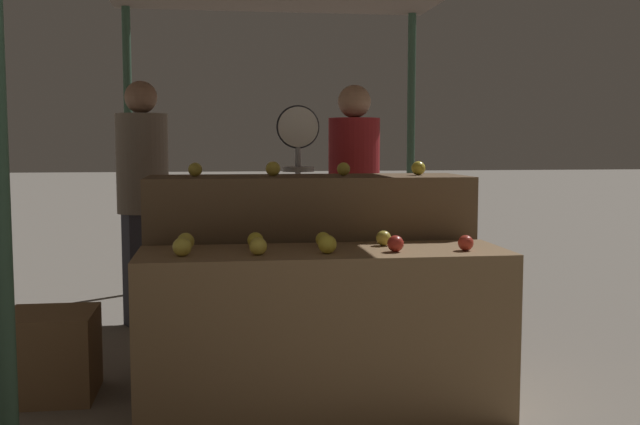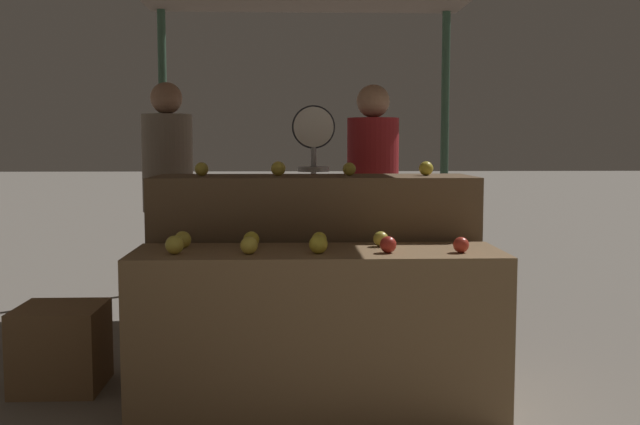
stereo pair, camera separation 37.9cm
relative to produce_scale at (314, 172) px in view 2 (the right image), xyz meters
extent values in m
plane|color=gray|center=(-0.02, -1.29, -1.11)|extent=(60.00, 60.00, 0.00)
cylinder|color=#33513D|center=(-1.24, 1.74, 0.10)|extent=(0.07, 0.07, 2.41)
cylinder|color=#33513D|center=(1.20, 1.74, 0.10)|extent=(0.07, 0.07, 2.41)
cube|color=olive|center=(-0.02, -1.29, -0.71)|extent=(1.73, 0.55, 0.79)
cube|color=brown|center=(-0.02, -0.69, -0.55)|extent=(1.73, 0.55, 1.11)
sphere|color=gold|center=(-0.67, -1.38, -0.28)|extent=(0.09, 0.09, 0.09)
sphere|color=yellow|center=(-0.33, -1.40, -0.28)|extent=(0.08, 0.08, 0.08)
sphere|color=gold|center=(-0.02, -1.39, -0.28)|extent=(0.09, 0.09, 0.09)
sphere|color=#B72D23|center=(0.30, -1.38, -0.28)|extent=(0.08, 0.08, 0.08)
sphere|color=red|center=(0.63, -1.39, -0.28)|extent=(0.07, 0.07, 0.07)
sphere|color=gold|center=(-0.66, -1.19, -0.28)|extent=(0.08, 0.08, 0.08)
sphere|color=gold|center=(-0.34, -1.18, -0.28)|extent=(0.08, 0.08, 0.08)
sphere|color=gold|center=(-0.01, -1.17, -0.28)|extent=(0.07, 0.07, 0.07)
sphere|color=gold|center=(0.29, -1.17, -0.28)|extent=(0.07, 0.07, 0.07)
sphere|color=gold|center=(-0.63, -0.69, 0.04)|extent=(0.07, 0.07, 0.07)
sphere|color=yellow|center=(-0.21, -0.69, 0.04)|extent=(0.08, 0.08, 0.08)
sphere|color=gold|center=(0.17, -0.69, 0.04)|extent=(0.07, 0.07, 0.07)
sphere|color=gold|center=(0.60, -0.69, 0.04)|extent=(0.08, 0.08, 0.08)
cylinder|color=#99999E|center=(0.00, 0.01, -0.40)|extent=(0.04, 0.04, 1.42)
cylinder|color=black|center=(0.00, 0.01, 0.28)|extent=(0.27, 0.01, 0.27)
cylinder|color=silver|center=(0.00, -0.01, 0.28)|extent=(0.25, 0.02, 0.25)
cylinder|color=#99999E|center=(0.00, -0.01, 0.09)|extent=(0.01, 0.01, 0.14)
cylinder|color=#99999E|center=(0.00, -0.01, 0.02)|extent=(0.20, 0.20, 0.03)
cube|color=#2D2D38|center=(0.40, 0.22, -0.72)|extent=(0.30, 0.24, 0.78)
cylinder|color=maroon|center=(0.40, 0.22, 0.01)|extent=(0.45, 0.45, 0.68)
sphere|color=tan|center=(0.40, 0.22, 0.46)|extent=(0.22, 0.22, 0.22)
cube|color=#2D2D38|center=(-1.03, 0.64, -0.71)|extent=(0.31, 0.26, 0.80)
cylinder|color=#756656|center=(-1.03, 0.64, 0.04)|extent=(0.48, 0.48, 0.69)
sphere|color=#936B51|center=(-1.03, 0.64, 0.50)|extent=(0.23, 0.23, 0.23)
cube|color=olive|center=(-1.36, -0.85, -0.89)|extent=(0.44, 0.44, 0.44)
camera|label=1|loc=(-0.52, -4.72, 0.19)|focal=42.00mm
camera|label=2|loc=(-0.14, -4.76, 0.19)|focal=42.00mm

